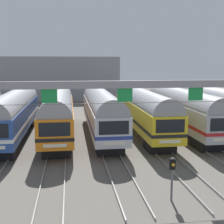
% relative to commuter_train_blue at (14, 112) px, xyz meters
% --- Properties ---
extents(ground_plane, '(160.00, 160.00, 0.00)m').
position_rel_commuter_train_blue_xyz_m(ground_plane, '(8.78, 0.00, -2.69)').
color(ground_plane, '#5B564F').
extents(track_bed, '(27.85, 70.00, 0.15)m').
position_rel_commuter_train_blue_xyz_m(track_bed, '(8.78, 17.00, -2.61)').
color(track_bed, gray).
rests_on(track_bed, ground).
extents(commuter_train_blue, '(2.88, 18.06, 5.05)m').
position_rel_commuter_train_blue_xyz_m(commuter_train_blue, '(0.00, 0.00, 0.00)').
color(commuter_train_blue, '#284C9E').
rests_on(commuter_train_blue, ground).
extents(commuter_train_orange, '(2.88, 18.06, 4.77)m').
position_rel_commuter_train_blue_xyz_m(commuter_train_orange, '(4.39, -0.00, -0.00)').
color(commuter_train_orange, orange).
rests_on(commuter_train_orange, ground).
extents(commuter_train_silver, '(2.88, 18.06, 5.05)m').
position_rel_commuter_train_blue_xyz_m(commuter_train_silver, '(8.78, 0.00, 0.00)').
color(commuter_train_silver, silver).
rests_on(commuter_train_silver, ground).
extents(commuter_train_yellow, '(2.88, 18.06, 5.05)m').
position_rel_commuter_train_blue_xyz_m(commuter_train_yellow, '(13.17, 0.00, 0.00)').
color(commuter_train_yellow, gold).
rests_on(commuter_train_yellow, ground).
extents(commuter_train_stainless, '(2.88, 18.06, 4.77)m').
position_rel_commuter_train_blue_xyz_m(commuter_train_stainless, '(17.56, -0.00, -0.00)').
color(commuter_train_stainless, '#B2B5BA').
rests_on(commuter_train_stainless, ground).
extents(commuter_train_green, '(2.88, 18.06, 5.05)m').
position_rel_commuter_train_blue_xyz_m(commuter_train_green, '(21.95, 0.00, 0.00)').
color(commuter_train_green, '#236B42').
rests_on(commuter_train_green, ground).
extents(catenary_gantry, '(31.59, 0.44, 6.97)m').
position_rel_commuter_train_blue_xyz_m(catenary_gantry, '(8.78, -13.50, 2.78)').
color(catenary_gantry, gray).
rests_on(catenary_gantry, ground).
extents(yard_signal_mast, '(0.28, 0.35, 2.45)m').
position_rel_commuter_train_blue_xyz_m(yard_signal_mast, '(10.98, -15.96, -0.97)').
color(yard_signal_mast, '#59595E').
rests_on(yard_signal_mast, ground).
extents(maintenance_building, '(26.68, 10.00, 8.74)m').
position_rel_commuter_train_blue_xyz_m(maintenance_building, '(2.23, 34.56, 1.68)').
color(maintenance_building, gray).
rests_on(maintenance_building, ground).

